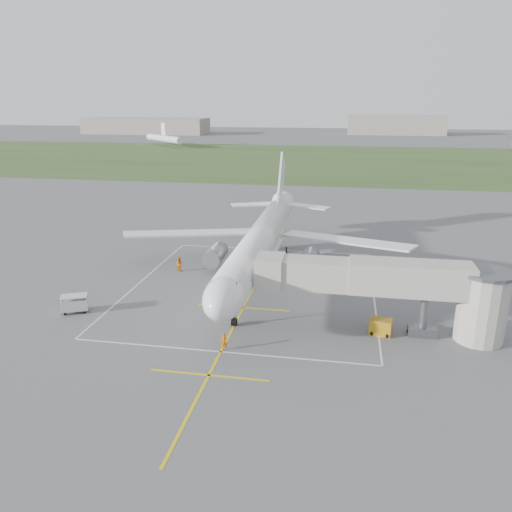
% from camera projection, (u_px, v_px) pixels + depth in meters
% --- Properties ---
extents(ground, '(700.00, 700.00, 0.00)m').
position_uv_depth(ground, '(259.00, 277.00, 63.04)').
color(ground, '#4F4F51').
rests_on(ground, ground).
extents(grass_strip, '(700.00, 120.00, 0.02)m').
position_uv_depth(grass_strip, '(319.00, 160.00, 185.13)').
color(grass_strip, '#334C21').
rests_on(grass_strip, ground).
extents(apron_markings, '(28.20, 60.00, 0.01)m').
position_uv_depth(apron_markings, '(250.00, 293.00, 57.58)').
color(apron_markings, yellow).
rests_on(apron_markings, ground).
extents(airliner, '(38.93, 46.75, 13.52)m').
position_uv_depth(airliner, '(260.00, 242.00, 62.43)').
color(airliner, white).
rests_on(airliner, ground).
extents(jet_bridge, '(23.40, 5.00, 7.20)m').
position_uv_depth(jet_bridge, '(401.00, 287.00, 46.30)').
color(jet_bridge, '#A8A197').
rests_on(jet_bridge, ground).
extents(gpu_unit, '(2.27, 1.79, 1.53)m').
position_uv_depth(gpu_unit, '(381.00, 327.00, 47.38)').
color(gpu_unit, '#AF7B15').
rests_on(gpu_unit, ground).
extents(baggage_cart, '(3.07, 2.53, 1.85)m').
position_uv_depth(baggage_cart, '(75.00, 304.00, 52.29)').
color(baggage_cart, silver).
rests_on(baggage_cart, ground).
extents(ramp_worker_nose, '(0.67, 0.54, 1.61)m').
position_uv_depth(ramp_worker_nose, '(224.00, 342.00, 44.33)').
color(ramp_worker_nose, '#D86306').
rests_on(ramp_worker_nose, ground).
extents(ramp_worker_wing, '(1.06, 0.92, 1.86)m').
position_uv_depth(ramp_worker_wing, '(179.00, 264.00, 64.97)').
color(ramp_worker_wing, orange).
rests_on(ramp_worker_wing, ground).
extents(distant_hangars, '(345.00, 49.00, 12.00)m').
position_uv_depth(distant_hangars, '(305.00, 127.00, 313.26)').
color(distant_hangars, gray).
rests_on(distant_hangars, ground).
extents(distant_aircraft, '(197.33, 28.35, 8.85)m').
position_uv_depth(distant_aircraft, '(344.00, 140.00, 227.78)').
color(distant_aircraft, white).
rests_on(distant_aircraft, ground).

